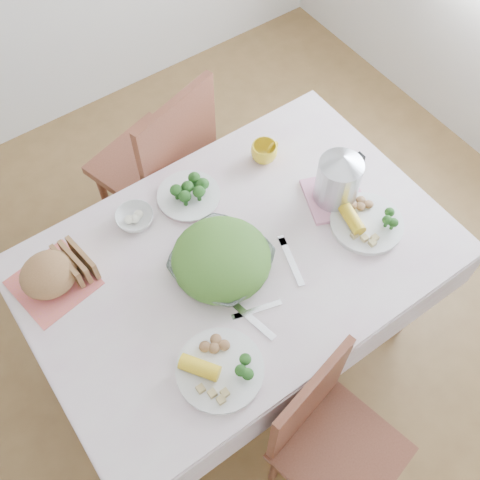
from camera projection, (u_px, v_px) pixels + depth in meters
floor at (239, 337)px, 2.65m from camera, size 3.60×3.60×0.00m
dining_table at (239, 303)px, 2.33m from camera, size 1.40×0.90×0.75m
tablecloth at (239, 256)px, 2.01m from camera, size 1.50×1.00×0.01m
chair_near at (343, 450)px, 1.93m from camera, size 0.46×0.46×0.86m
chair_far at (152, 167)px, 2.61m from camera, size 0.56×0.56×0.99m
salad_bowl at (222, 263)px, 1.94m from camera, size 0.42×0.42×0.08m
dinner_plate_left at (220, 370)px, 1.77m from camera, size 0.34×0.34×0.02m
dinner_plate_right at (366, 223)px, 2.07m from camera, size 0.38×0.38×0.02m
broccoli_plate at (189, 196)px, 2.13m from camera, size 0.32×0.32×0.02m
napkin at (54, 283)px, 1.94m from camera, size 0.29×0.29×0.00m
bread_loaf at (49, 275)px, 1.90m from camera, size 0.25×0.24×0.12m
fruit_bowl at (135, 218)px, 2.07m from camera, size 0.19×0.19×0.04m
yellow_mug at (264, 152)px, 2.21m from camera, size 0.12×0.12×0.08m
pink_tray at (334, 197)px, 2.13m from camera, size 0.27×0.27×0.02m
electric_kettle at (338, 179)px, 2.04m from camera, size 0.19×0.19×0.23m
fork_left at (251, 319)px, 1.87m from camera, size 0.06×0.21×0.00m
fork_right at (291, 261)px, 1.99m from camera, size 0.08×0.20×0.00m
knife at (258, 309)px, 1.89m from camera, size 0.17×0.06×0.00m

